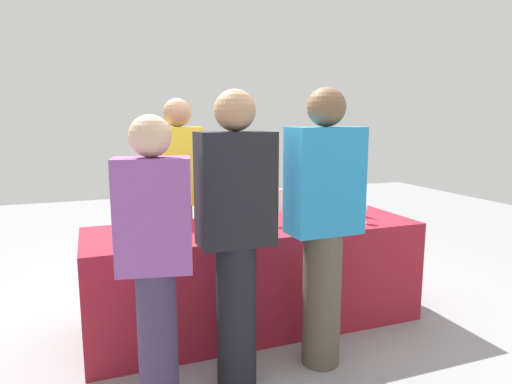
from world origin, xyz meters
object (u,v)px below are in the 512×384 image
(wine_bottle_4, at_px, (350,200))
(wine_glass_3, at_px, (325,213))
(wine_glass_1, at_px, (263,217))
(menu_board, at_px, (290,233))
(wine_bottle_0, at_px, (139,215))
(wine_glass_4, at_px, (350,209))
(wine_glass_5, at_px, (363,209))
(guest_0, at_px, (155,257))
(guest_1, at_px, (236,231))
(wine_bottle_1, at_px, (184,213))
(wine_bottle_3, at_px, (237,210))
(wine_bottle_2, at_px, (214,211))
(guest_2, at_px, (324,221))
(wine_glass_0, at_px, (176,221))
(wine_glass_2, at_px, (274,213))
(server_pouring, at_px, (179,193))

(wine_bottle_4, bearing_deg, wine_glass_3, -143.57)
(wine_glass_1, xyz_separation_m, menu_board, (0.72, 1.09, -0.44))
(wine_bottle_0, xyz_separation_m, wine_glass_4, (1.51, -0.27, -0.01))
(wine_bottle_4, bearing_deg, wine_glass_1, -160.65)
(wine_glass_5, height_order, guest_0, guest_0)
(menu_board, bearing_deg, guest_1, -117.61)
(wine_glass_5, distance_m, menu_board, 1.18)
(wine_bottle_1, height_order, wine_bottle_3, wine_bottle_1)
(wine_bottle_2, bearing_deg, guest_2, -57.26)
(wine_bottle_0, xyz_separation_m, wine_glass_0, (0.22, -0.18, -0.02))
(wine_glass_1, bearing_deg, wine_glass_2, 44.54)
(wine_bottle_0, relative_size, menu_board, 0.39)
(guest_0, bearing_deg, guest_1, 22.51)
(wine_bottle_3, distance_m, wine_glass_4, 0.85)
(wine_bottle_2, height_order, guest_0, guest_0)
(wine_glass_3, bearing_deg, menu_board, 78.82)
(wine_glass_1, height_order, wine_glass_3, wine_glass_1)
(wine_bottle_0, xyz_separation_m, wine_glass_1, (0.80, -0.30, -0.02))
(wine_bottle_1, xyz_separation_m, wine_glass_5, (1.29, -0.31, -0.00))
(guest_0, distance_m, menu_board, 2.29)
(wine_bottle_4, distance_m, server_pouring, 1.41)
(wine_bottle_2, bearing_deg, wine_glass_2, -20.27)
(guest_1, relative_size, guest_2, 0.99)
(wine_bottle_2, relative_size, wine_glass_1, 2.12)
(wine_glass_3, bearing_deg, wine_bottle_0, 168.20)
(wine_glass_5, distance_m, guest_1, 1.25)
(wine_bottle_4, relative_size, guest_2, 0.18)
(wine_bottle_4, relative_size, wine_glass_4, 2.14)
(wine_glass_2, relative_size, guest_0, 0.09)
(wine_bottle_3, xyz_separation_m, wine_glass_1, (0.09, -0.29, -0.00))
(wine_glass_1, distance_m, server_pouring, 0.93)
(wine_glass_4, relative_size, guest_1, 0.09)
(wine_glass_2, bearing_deg, wine_glass_1, -135.46)
(wine_glass_1, xyz_separation_m, server_pouring, (-0.42, 0.83, 0.07))
(wine_glass_2, xyz_separation_m, guest_0, (-0.96, -0.71, -0.01))
(wine_glass_4, relative_size, guest_0, 0.09)
(server_pouring, xyz_separation_m, menu_board, (1.13, 0.26, -0.51))
(wine_bottle_1, height_order, guest_0, guest_0)
(wine_bottle_2, distance_m, guest_0, 1.03)
(wine_glass_4, xyz_separation_m, guest_0, (-1.53, -0.60, -0.03))
(wine_glass_1, relative_size, guest_2, 0.09)
(wine_bottle_3, height_order, wine_glass_2, wine_bottle_3)
(wine_bottle_0, height_order, guest_1, guest_1)
(wine_bottle_4, xyz_separation_m, wine_glass_4, (-0.18, -0.29, -0.01))
(wine_glass_1, distance_m, menu_board, 1.38)
(wine_bottle_0, height_order, guest_0, guest_0)
(guest_0, bearing_deg, wine_glass_2, 47.43)
(wine_glass_4, relative_size, wine_glass_5, 0.99)
(server_pouring, height_order, guest_0, server_pouring)
(wine_bottle_3, bearing_deg, wine_glass_3, -23.70)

